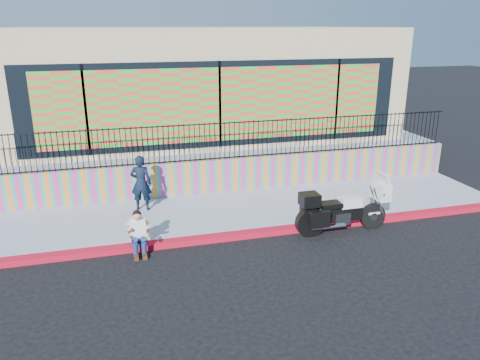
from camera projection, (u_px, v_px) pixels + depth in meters
name	position (u px, v px, depth m)	size (l,w,h in m)	color
ground	(256.00, 236.00, 12.43)	(90.00, 90.00, 0.00)	black
red_curb	(256.00, 233.00, 12.41)	(16.00, 0.30, 0.15)	red
sidewalk	(240.00, 211.00, 13.92)	(16.00, 3.00, 0.15)	#8A90A6
mural_wall	(227.00, 175.00, 15.19)	(16.00, 0.20, 1.10)	#DA3980
metal_fence	(226.00, 140.00, 14.83)	(15.80, 0.04, 1.20)	black
elevated_platform	(198.00, 141.00, 19.88)	(16.00, 10.00, 1.25)	#8A90A6
storefront_building	(198.00, 79.00, 18.86)	(14.00, 8.06, 4.00)	tan
police_motorcycle	(341.00, 209.00, 12.47)	(2.56, 0.84, 1.59)	black
police_officer	(141.00, 183.00, 13.57)	(0.60, 0.39, 1.65)	black
seated_man	(139.00, 237.00, 11.33)	(0.54, 0.71, 1.06)	navy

